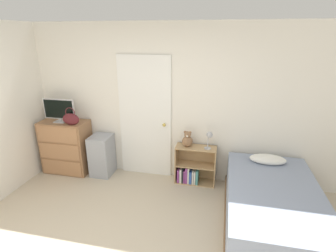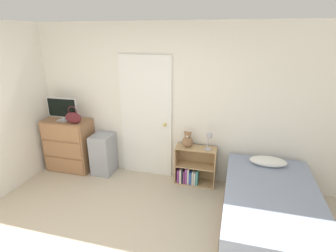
{
  "view_description": "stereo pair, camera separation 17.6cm",
  "coord_description": "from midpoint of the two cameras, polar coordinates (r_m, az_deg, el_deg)",
  "views": [
    {
      "loc": [
        1.1,
        -1.76,
        2.37
      ],
      "look_at": [
        0.26,
        2.0,
        1.0
      ],
      "focal_mm": 28.0,
      "sensor_mm": 36.0,
      "label": 1
    },
    {
      "loc": [
        1.27,
        -1.72,
        2.37
      ],
      "look_at": [
        0.26,
        2.0,
        1.0
      ],
      "focal_mm": 28.0,
      "sensor_mm": 36.0,
      "label": 2
    }
  ],
  "objects": [
    {
      "name": "storage_bin",
      "position": [
        4.76,
        -12.83,
        -5.97
      ],
      "size": [
        0.35,
        0.4,
        0.71
      ],
      "color": "#999EA8",
      "rests_on": "ground_plane"
    },
    {
      "name": "wall_back",
      "position": [
        4.33,
        -1.25,
        4.9
      ],
      "size": [
        10.0,
        0.06,
        2.55
      ],
      "color": "white",
      "rests_on": "ground_plane"
    },
    {
      "name": "tv",
      "position": [
        4.82,
        -21.08,
        3.52
      ],
      "size": [
        0.56,
        0.16,
        0.4
      ],
      "color": "#B7B7BC",
      "rests_on": "dresser"
    },
    {
      "name": "door_closed",
      "position": [
        4.4,
        -3.64,
        1.78
      ],
      "size": [
        0.89,
        0.09,
        2.06
      ],
      "color": "white",
      "rests_on": "ground_plane"
    },
    {
      "name": "dresser",
      "position": [
        5.03,
        -19.72,
        -3.88
      ],
      "size": [
        0.81,
        0.44,
        0.94
      ],
      "color": "#996B47",
      "rests_on": "ground_plane"
    },
    {
      "name": "bookshelf",
      "position": [
        4.41,
        6.52,
        -9.32
      ],
      "size": [
        0.66,
        0.27,
        0.65
      ],
      "color": "tan",
      "rests_on": "ground_plane"
    },
    {
      "name": "teddy_bear",
      "position": [
        4.2,
        5.47,
        -3.08
      ],
      "size": [
        0.17,
        0.17,
        0.26
      ],
      "color": "#8C6647",
      "rests_on": "bookshelf"
    },
    {
      "name": "handbag",
      "position": [
        4.62,
        -18.92,
        1.74
      ],
      "size": [
        0.29,
        0.12,
        0.3
      ],
      "color": "#591E23",
      "rests_on": "dresser"
    },
    {
      "name": "bed",
      "position": [
        3.69,
        22.61,
        -16.57
      ],
      "size": [
        1.16,
        1.98,
        0.67
      ],
      "color": "brown",
      "rests_on": "ground_plane"
    },
    {
      "name": "desk_lamp",
      "position": [
        4.09,
        10.18,
        -2.48
      ],
      "size": [
        0.12,
        0.12,
        0.29
      ],
      "color": "#B2B2B7",
      "rests_on": "bookshelf"
    }
  ]
}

